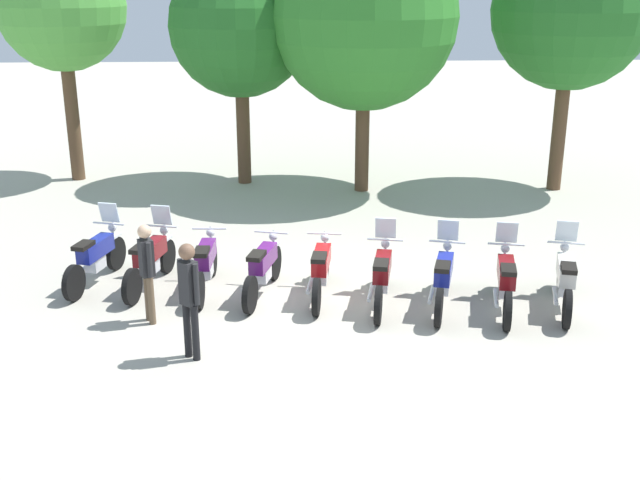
{
  "coord_description": "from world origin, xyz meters",
  "views": [
    {
      "loc": [
        -0.55,
        -12.41,
        5.31
      ],
      "look_at": [
        0.0,
        0.5,
        0.9
      ],
      "focal_mm": 43.35,
      "sensor_mm": 36.0,
      "label": 1
    }
  ],
  "objects": [
    {
      "name": "person_1",
      "position": [
        -2.81,
        -0.86,
        0.96
      ],
      "size": [
        0.29,
        0.39,
        1.66
      ],
      "rotation": [
        0.0,
        0.0,
        3.62
      ],
      "color": "brown",
      "rests_on": "ground_plane"
    },
    {
      "name": "motorcycle_5",
      "position": [
        1.02,
        -0.28,
        0.52
      ],
      "size": [
        0.73,
        2.17,
        1.37
      ],
      "rotation": [
        0.0,
        0.0,
        1.38
      ],
      "color": "black",
      "rests_on": "ground_plane"
    },
    {
      "name": "tree_3",
      "position": [
        6.46,
        7.07,
        4.52
      ],
      "size": [
        3.9,
        3.9,
        6.49
      ],
      "color": "brown",
      "rests_on": "ground_plane"
    },
    {
      "name": "motorcycle_0",
      "position": [
        -4.05,
        0.88,
        0.52
      ],
      "size": [
        0.82,
        2.14,
        1.37
      ],
      "rotation": [
        0.0,
        0.0,
        1.3
      ],
      "color": "black",
      "rests_on": "ground_plane"
    },
    {
      "name": "motorcycle_8",
      "position": [
        4.07,
        -0.58,
        0.52
      ],
      "size": [
        0.83,
        2.13,
        1.37
      ],
      "rotation": [
        0.0,
        0.0,
        1.3
      ],
      "color": "black",
      "rests_on": "ground_plane"
    },
    {
      "name": "motorcycle_6",
      "position": [
        2.04,
        -0.43,
        0.52
      ],
      "size": [
        0.82,
        2.14,
        1.37
      ],
      "rotation": [
        0.0,
        0.0,
        1.3
      ],
      "color": "black",
      "rests_on": "ground_plane"
    },
    {
      "name": "tree_1",
      "position": [
        -1.73,
        8.11,
        4.12
      ],
      "size": [
        3.67,
        3.67,
        5.98
      ],
      "color": "brown",
      "rests_on": "ground_plane"
    },
    {
      "name": "tree_0",
      "position": [
        -6.36,
        8.67,
        4.56
      ],
      "size": [
        3.34,
        3.34,
        6.27
      ],
      "color": "brown",
      "rests_on": "ground_plane"
    },
    {
      "name": "motorcycle_4",
      "position": [
        0.0,
        0.09,
        0.5
      ],
      "size": [
        0.68,
        2.18,
        0.99
      ],
      "rotation": [
        0.0,
        0.0,
        1.43
      ],
      "color": "black",
      "rests_on": "ground_plane"
    },
    {
      "name": "motorcycle_7",
      "position": [
        3.05,
        -0.61,
        0.52
      ],
      "size": [
        0.76,
        2.16,
        1.37
      ],
      "rotation": [
        0.0,
        0.0,
        1.35
      ],
      "color": "black",
      "rests_on": "ground_plane"
    },
    {
      "name": "person_0",
      "position": [
        -1.99,
        -2.15,
        1.05
      ],
      "size": [
        0.36,
        0.33,
        1.78
      ],
      "rotation": [
        0.0,
        0.0,
        0.86
      ],
      "color": "black",
      "rests_on": "ground_plane"
    },
    {
      "name": "motorcycle_1",
      "position": [
        -3.04,
        0.67,
        0.52
      ],
      "size": [
        0.79,
        2.15,
        1.37
      ],
      "rotation": [
        0.0,
        0.0,
        1.33
      ],
      "color": "black",
      "rests_on": "ground_plane"
    },
    {
      "name": "tree_2",
      "position": [
        1.37,
        7.16,
        4.41
      ],
      "size": [
        4.62,
        4.62,
        6.73
      ],
      "color": "brown",
      "rests_on": "ground_plane"
    },
    {
      "name": "ground_plane",
      "position": [
        0.0,
        0.0,
        0.0
      ],
      "size": [
        80.0,
        80.0,
        0.0
      ],
      "primitive_type": "plane",
      "color": "#ADA899"
    },
    {
      "name": "motorcycle_3",
      "position": [
        -1.01,
        0.21,
        0.5
      ],
      "size": [
        0.8,
        2.15,
        0.99
      ],
      "rotation": [
        0.0,
        0.0,
        1.32
      ],
      "color": "black",
      "rests_on": "ground_plane"
    },
    {
      "name": "motorcycle_2",
      "position": [
        -2.03,
        0.46,
        0.5
      ],
      "size": [
        0.62,
        2.19,
        0.99
      ],
      "rotation": [
        0.0,
        0.0,
        1.52
      ],
      "color": "black",
      "rests_on": "ground_plane"
    }
  ]
}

